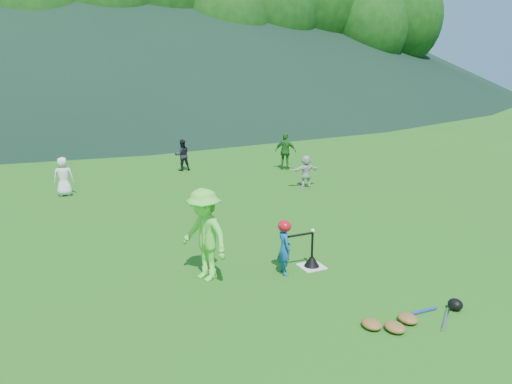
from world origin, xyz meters
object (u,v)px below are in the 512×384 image
batting_tee (312,261)px  equipment_pile (409,319)px  adult_coach (204,235)px  home_plate (312,266)px  fielder_a (63,177)px  fielder_d (306,171)px  fielder_c (286,152)px  fielder_b (182,155)px  batter_child (284,248)px

batting_tee → equipment_pile: size_ratio=0.38×
adult_coach → equipment_pile: adult_coach is taller
home_plate → fielder_a: 8.56m
adult_coach → fielder_a: bearing=173.0°
fielder_d → fielder_c: bearing=-101.8°
fielder_c → batting_tee: size_ratio=1.96×
fielder_b → home_plate: bearing=89.3°
fielder_a → equipment_pile: (4.00, -10.10, -0.51)m
fielder_c → equipment_pile: fielder_c is taller
adult_coach → batting_tee: adult_coach is taller
home_plate → fielder_a: bearing=116.4°
batter_child → fielder_a: (-3.17, 7.69, 0.07)m
adult_coach → fielder_c: adult_coach is taller
fielder_d → batting_tee: bearing=63.7°
adult_coach → equipment_pile: bearing=17.8°
fielder_a → fielder_b: 4.59m
home_plate → fielder_c: (3.84, 8.09, 0.65)m
adult_coach → fielder_b: adult_coach is taller
adult_coach → fielder_b: 9.49m
fielder_d → batter_child: bearing=59.2°
batting_tee → fielder_a: bearing=116.4°
adult_coach → equipment_pile: 3.68m
home_plate → fielder_d: 6.31m
adult_coach → batting_tee: bearing=58.9°
fielder_a → fielder_b: (4.19, 1.89, -0.01)m
home_plate → batter_child: size_ratio=0.45×
fielder_a → equipment_pile: fielder_a is taller
adult_coach → fielder_a: (-1.77, 7.28, -0.27)m
fielder_b → fielder_d: size_ratio=1.10×
fielder_b → batter_child: bearing=85.5°
batting_tee → fielder_b: bearing=87.6°
home_plate → fielder_c: bearing=64.6°
batter_child → fielder_c: (4.46, 8.12, 0.16)m
home_plate → fielder_b: bearing=87.6°
fielder_d → equipment_pile: 8.44m
home_plate → fielder_a: size_ratio=0.39×
fielder_c → batting_tee: 8.97m
fielder_c → batting_tee: bearing=104.5°
adult_coach → batter_child: bearing=53.2°
fielder_a → batting_tee: bearing=126.6°
equipment_pile → adult_coach: bearing=128.5°
fielder_c → fielder_d: size_ratio=1.29×
batting_tee → adult_coach: bearing=169.6°
batter_child → adult_coach: 1.50m
fielder_a → equipment_pile: 10.87m
home_plate → fielder_b: (0.39, 9.54, 0.56)m
adult_coach → fielder_c: (5.86, 7.71, -0.18)m
fielder_b → batting_tee: 9.56m
fielder_a → fielder_c: fielder_c is taller
adult_coach → fielder_b: bearing=144.6°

